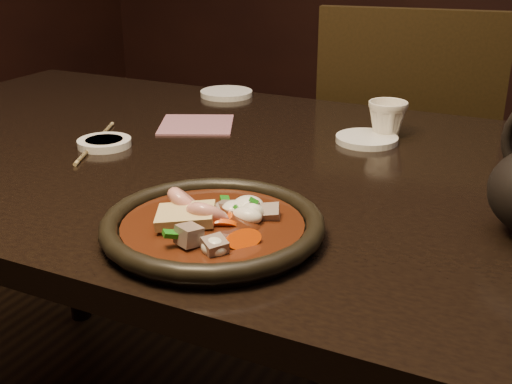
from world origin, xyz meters
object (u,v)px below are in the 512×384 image
at_px(table, 223,196).
at_px(plate, 213,226).
at_px(tea_cup, 387,118).
at_px(chair, 404,173).

bearing_deg(table, plate, -63.15).
distance_m(plate, tea_cup, 0.53).
height_order(plate, tea_cup, tea_cup).
bearing_deg(chair, plate, 79.75).
relative_size(table, tea_cup, 21.56).
height_order(chair, tea_cup, chair).
relative_size(table, chair, 1.68).
distance_m(table, tea_cup, 0.34).
relative_size(chair, plate, 3.34).
height_order(table, chair, chair).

